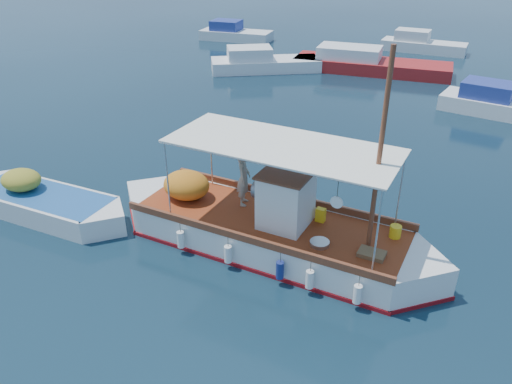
% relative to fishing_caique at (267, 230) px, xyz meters
% --- Properties ---
extents(ground, '(160.00, 160.00, 0.00)m').
position_rel_fishing_caique_xyz_m(ground, '(-0.06, 0.67, -0.58)').
color(ground, black).
rests_on(ground, ground).
extents(fishing_caique, '(10.84, 3.58, 6.62)m').
position_rel_fishing_caique_xyz_m(fishing_caique, '(0.00, 0.00, 0.00)').
color(fishing_caique, white).
rests_on(fishing_caique, ground).
extents(dinghy, '(6.88, 2.08, 1.68)m').
position_rel_fishing_caique_xyz_m(dinghy, '(-7.78, -1.17, -0.23)').
color(dinghy, white).
rests_on(dinghy, ground).
extents(bg_boat_nw, '(7.47, 5.74, 1.80)m').
position_rel_fishing_caique_xyz_m(bg_boat_nw, '(-8.22, 19.35, -0.09)').
color(bg_boat_nw, silver).
rests_on(bg_boat_nw, ground).
extents(bg_boat_n, '(10.41, 3.42, 1.80)m').
position_rel_fishing_caique_xyz_m(bg_boat_n, '(-1.67, 21.89, -0.09)').
color(bg_boat_n, '#A31C1B').
rests_on(bg_boat_n, ground).
extents(bg_boat_ne, '(6.49, 3.36, 1.80)m').
position_rel_fishing_caique_xyz_m(bg_boat_ne, '(6.56, 16.04, -0.09)').
color(bg_boat_ne, silver).
rests_on(bg_boat_ne, ground).
extents(bg_boat_far_w, '(6.19, 2.75, 1.80)m').
position_rel_fishing_caique_xyz_m(bg_boat_far_w, '(-14.39, 27.92, -0.09)').
color(bg_boat_far_w, silver).
rests_on(bg_boat_far_w, ground).
extents(bg_boat_far_n, '(6.40, 2.29, 1.80)m').
position_rel_fishing_caique_xyz_m(bg_boat_far_n, '(0.93, 29.63, -0.09)').
color(bg_boat_far_n, silver).
rests_on(bg_boat_far_n, ground).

